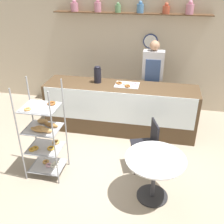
{
  "coord_description": "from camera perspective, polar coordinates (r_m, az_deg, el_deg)",
  "views": [
    {
      "loc": [
        0.78,
        -3.42,
        2.92
      ],
      "look_at": [
        0.0,
        0.46,
        0.84
      ],
      "focal_mm": 42.0,
      "sensor_mm": 36.0,
      "label": 1
    }
  ],
  "objects": [
    {
      "name": "donut_tray_counter",
      "position": [
        5.17,
        3.24,
        6.0
      ],
      "size": [
        0.47,
        0.34,
        0.05
      ],
      "color": "silver",
      "rests_on": "display_counter"
    },
    {
      "name": "display_counter",
      "position": [
        5.36,
        1.78,
        0.83
      ],
      "size": [
        3.03,
        0.72,
        0.99
      ],
      "color": "#4C3823",
      "rests_on": "ground_plane"
    },
    {
      "name": "cafe_chair",
      "position": [
        4.32,
        7.98,
        -6.27
      ],
      "size": [
        0.48,
        0.48,
        0.86
      ],
      "rotation": [
        0.0,
        0.0,
        5.04
      ],
      "color": "black",
      "rests_on": "ground_plane"
    },
    {
      "name": "pastry_rack",
      "position": [
        4.21,
        -14.52,
        -5.23
      ],
      "size": [
        0.58,
        0.49,
        1.58
      ],
      "color": "gray",
      "rests_on": "ground_plane"
    },
    {
      "name": "cafe_table",
      "position": [
        3.78,
        9.3,
        -11.86
      ],
      "size": [
        0.84,
        0.84,
        0.71
      ],
      "color": "#262628",
      "rests_on": "ground_plane"
    },
    {
      "name": "back_wall",
      "position": [
        6.26,
        3.97,
        13.33
      ],
      "size": [
        10.0,
        0.3,
        2.7
      ],
      "color": "beige",
      "rests_on": "ground_plane"
    },
    {
      "name": "coffee_carafe",
      "position": [
        5.27,
        -3.16,
        8.17
      ],
      "size": [
        0.14,
        0.14,
        0.34
      ],
      "color": "black",
      "rests_on": "display_counter"
    },
    {
      "name": "ground_plane",
      "position": [
        4.57,
        -1.15,
        -12.08
      ],
      "size": [
        14.0,
        14.0,
        0.0
      ],
      "primitive_type": "plane",
      "color": "gray"
    },
    {
      "name": "person_worker",
      "position": [
        5.64,
        8.75,
        7.17
      ],
      "size": [
        0.43,
        0.23,
        1.78
      ],
      "color": "#282833",
      "rests_on": "ground_plane"
    }
  ]
}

